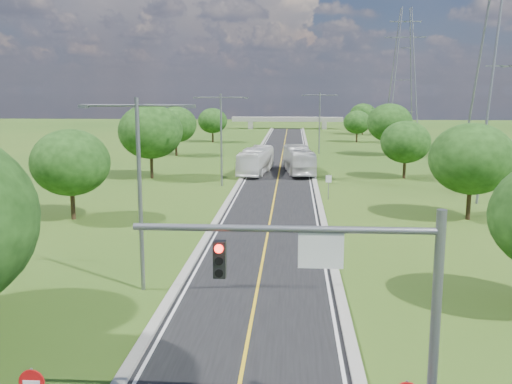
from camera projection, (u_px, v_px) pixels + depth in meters
The scene contains 23 objects.
ground at pixel (280, 168), 76.77m from camera, with size 260.00×260.00×0.00m, color #274D15.
road at pixel (281, 162), 82.66m from camera, with size 8.00×150.00×0.06m, color black.
curb_left at pixel (252, 162), 82.92m from camera, with size 0.50×150.00×0.22m, color gray.
curb_right at pixel (310, 162), 82.37m from camera, with size 0.50×150.00×0.22m, color gray.
signal_mast at pixel (359, 290), 15.75m from camera, with size 8.54×0.33×7.20m.
speed_limit_sign at pixel (329, 183), 54.52m from camera, with size 0.55×0.09×2.40m.
overpass at pixel (287, 120), 154.92m from camera, with size 30.00×3.00×3.20m.
streetlight_near_left at pixel (139, 178), 28.96m from camera, with size 5.90×0.25×10.00m.
streetlight_mid_left at pixel (221, 132), 61.38m from camera, with size 5.90×0.25×10.00m.
streetlight_far_right at pixel (320, 118), 93.01m from camera, with size 5.90×0.25×10.00m.
power_tower_near at pixel (511, 50), 53.23m from camera, with size 9.00×6.40×28.00m.
power_tower_far at pixel (403, 74), 126.64m from camera, with size 9.00×6.40×28.00m.
tree_lb at pixel (70, 163), 45.56m from camera, with size 6.30×6.30×7.33m.
tree_lc at pixel (151, 131), 66.94m from camera, with size 7.56×7.56×8.79m.
tree_ld at pixel (176, 125), 90.75m from camera, with size 6.72×6.72×7.82m.
tree_le at pixel (213, 121), 114.27m from camera, with size 5.88×5.88×6.84m.
tree_rb at pixel (472, 159), 45.39m from camera, with size 6.72×6.72×7.82m.
tree_rc at pixel (406, 142), 67.17m from camera, with size 5.88×5.88×6.84m.
tree_rd at pixel (390, 123), 90.45m from camera, with size 7.14×7.14×8.30m.
tree_re at pixel (357, 122), 114.41m from camera, with size 5.46×5.46×6.35m.
tree_rf at pixel (363, 115), 133.71m from camera, with size 6.30×6.30×7.33m.
bus_outbound at pixel (299, 160), 71.44m from camera, with size 2.81×12.00×3.34m, color silver.
bus_inbound at pixel (256, 161), 71.35m from camera, with size 2.71×11.58×3.22m, color white.
Camera 1 is at (1.82, -16.18, 10.34)m, focal length 40.00 mm.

